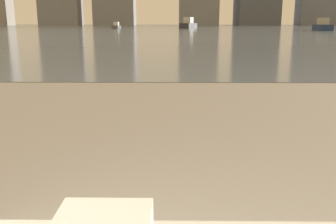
{
  "coord_description": "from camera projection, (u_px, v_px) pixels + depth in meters",
  "views": [
    {
      "loc": [
        0.13,
        0.01,
        1.12
      ],
      "look_at": [
        0.1,
        2.28,
        0.57
      ],
      "focal_mm": 40.0,
      "sensor_mm": 36.0,
      "label": 1
    }
  ],
  "objects": [
    {
      "name": "harbor_water",
      "position": [
        172.0,
        29.0,
        60.51
      ],
      "size": [
        180.0,
        110.0,
        0.01
      ],
      "color": "slate",
      "rests_on": "ground_plane"
    },
    {
      "name": "harbor_boat_1",
      "position": [
        188.0,
        24.0,
        63.52
      ],
      "size": [
        3.25,
        5.2,
        1.84
      ],
      "color": "#2D2D33",
      "rests_on": "harbor_water"
    },
    {
      "name": "harbor_boat_2",
      "position": [
        323.0,
        26.0,
        47.69
      ],
      "size": [
        1.76,
        4.31,
        1.58
      ],
      "color": "navy",
      "rests_on": "harbor_water"
    },
    {
      "name": "harbor_boat_3",
      "position": [
        116.0,
        26.0,
        60.29
      ],
      "size": [
        1.15,
        2.91,
        1.07
      ],
      "color": "#4C4C51",
      "rests_on": "harbor_water"
    }
  ]
}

